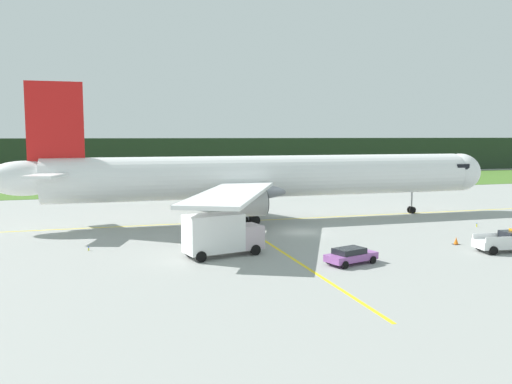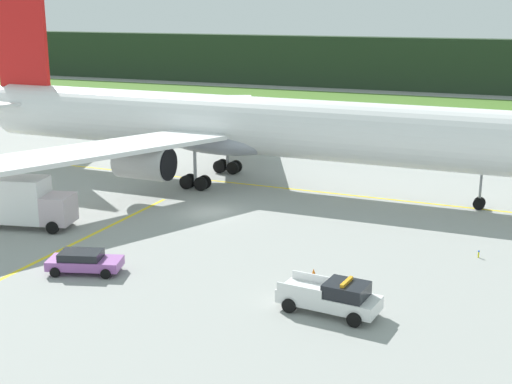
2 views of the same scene
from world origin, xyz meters
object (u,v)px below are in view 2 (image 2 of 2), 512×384
Objects in this scene: airliner at (240,126)px; catering_truck at (23,201)px; apron_cone at (314,274)px; staff_car at (84,261)px; ops_pickup_truck at (333,297)px.

airliner is 19.91m from catering_truck.
apron_cone is (22.17, -1.88, -1.55)m from catering_truck.
airliner is 13.08× the size of staff_car.
ops_pickup_truck is 0.76× the size of catering_truck.
staff_car is (-0.23, -23.03, -4.45)m from airliner.
staff_car is (-15.22, 0.00, -0.20)m from ops_pickup_truck.
catering_truck reaches higher than apron_cone.
catering_truck is (-24.40, 5.79, 0.99)m from ops_pickup_truck.
airliner reaches higher than catering_truck.
apron_cone is at bearing -4.85° from catering_truck.
staff_car is at bearing -163.29° from apron_cone.
apron_cone is at bearing 119.75° from ops_pickup_truck.
catering_truck is 1.53× the size of staff_car.
airliner is 23.45m from staff_car.
ops_pickup_truck is 4.53m from apron_cone.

